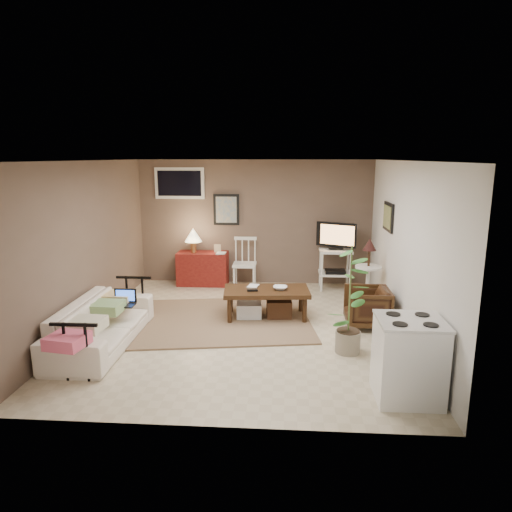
# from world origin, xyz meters

# --- Properties ---
(floor) EXTENTS (5.00, 5.00, 0.00)m
(floor) POSITION_xyz_m (0.00, 0.00, 0.00)
(floor) COLOR #C1B293
(floor) RESTS_ON ground
(art_back) EXTENTS (0.50, 0.03, 0.60)m
(art_back) POSITION_xyz_m (-0.55, 2.48, 1.45)
(art_back) COLOR black
(art_right) EXTENTS (0.03, 0.60, 0.45)m
(art_right) POSITION_xyz_m (2.23, 1.05, 1.52)
(art_right) COLOR black
(window) EXTENTS (0.96, 0.03, 0.60)m
(window) POSITION_xyz_m (-1.45, 2.48, 1.95)
(window) COLOR silver
(rug) EXTENTS (2.89, 2.45, 0.02)m
(rug) POSITION_xyz_m (-0.33, 0.29, 0.01)
(rug) COLOR brown
(rug) RESTS_ON floor
(coffee_table) EXTENTS (1.35, 0.78, 0.49)m
(coffee_table) POSITION_xyz_m (0.32, 0.45, 0.27)
(coffee_table) COLOR #341E0E
(coffee_table) RESTS_ON floor
(sofa) EXTENTS (0.59, 2.03, 0.79)m
(sofa) POSITION_xyz_m (-1.80, -0.72, 0.40)
(sofa) COLOR silver
(sofa) RESTS_ON floor
(sofa_pillows) EXTENTS (0.39, 1.93, 0.14)m
(sofa_pillows) POSITION_xyz_m (-1.75, -0.96, 0.49)
(sofa_pillows) COLOR beige
(sofa_pillows) RESTS_ON sofa
(sofa_end_rails) EXTENTS (0.55, 2.03, 0.68)m
(sofa_end_rails) POSITION_xyz_m (-1.68, -0.72, 0.34)
(sofa_end_rails) COLOR black
(sofa_end_rails) RESTS_ON floor
(laptop) EXTENTS (0.31, 0.23, 0.21)m
(laptop) POSITION_xyz_m (-1.61, -0.38, 0.51)
(laptop) COLOR black
(laptop) RESTS_ON sofa
(red_console) EXTENTS (0.97, 0.43, 1.12)m
(red_console) POSITION_xyz_m (-1.01, 2.25, 0.39)
(red_console) COLOR maroon
(red_console) RESTS_ON floor
(spindle_chair) EXTENTS (0.43, 0.43, 0.95)m
(spindle_chair) POSITION_xyz_m (-0.17, 2.12, 0.45)
(spindle_chair) COLOR silver
(spindle_chair) RESTS_ON floor
(tv_stand) EXTENTS (0.71, 0.49, 1.27)m
(tv_stand) POSITION_xyz_m (1.54, 2.14, 0.67)
(tv_stand) COLOR silver
(tv_stand) RESTS_ON floor
(side_table) EXTENTS (0.43, 0.43, 1.16)m
(side_table) POSITION_xyz_m (1.97, 1.10, 0.72)
(side_table) COLOR silver
(side_table) RESTS_ON floor
(armchair) EXTENTS (0.59, 0.63, 0.64)m
(armchair) POSITION_xyz_m (1.82, 0.21, 0.32)
(armchair) COLOR #331E0E
(armchair) RESTS_ON floor
(potted_plant) EXTENTS (0.35, 0.35, 1.41)m
(potted_plant) POSITION_xyz_m (1.42, -0.74, 0.75)
(potted_plant) COLOR gray
(potted_plant) RESTS_ON floor
(stove) EXTENTS (0.66, 0.62, 0.87)m
(stove) POSITION_xyz_m (1.89, -1.84, 0.43)
(stove) COLOR white
(stove) RESTS_ON floor
(bowl) EXTENTS (0.22, 0.06, 0.21)m
(bowl) POSITION_xyz_m (0.54, 0.45, 0.57)
(bowl) COLOR #341E0E
(bowl) RESTS_ON coffee_table
(book_table) EXTENTS (0.16, 0.04, 0.22)m
(book_table) POSITION_xyz_m (0.03, 0.60, 0.57)
(book_table) COLOR #341E0E
(book_table) RESTS_ON coffee_table
(book_console) EXTENTS (0.18, 0.03, 0.24)m
(book_console) POSITION_xyz_m (-0.71, 2.14, 0.76)
(book_console) COLOR #341E0E
(book_console) RESTS_ON red_console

